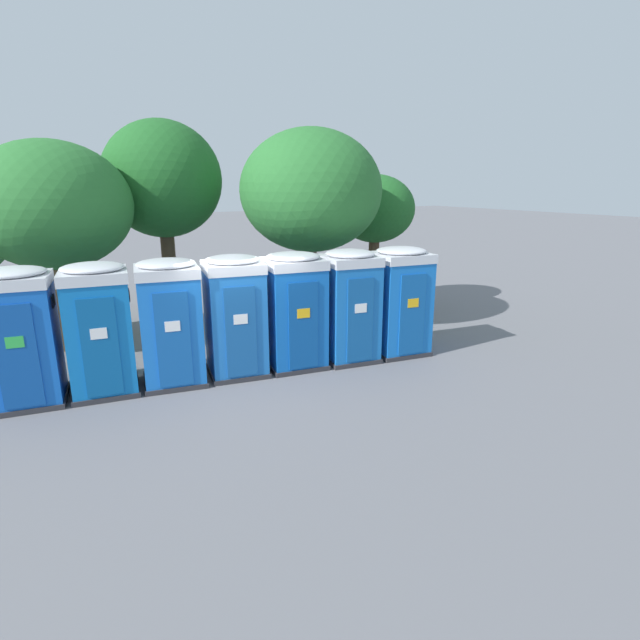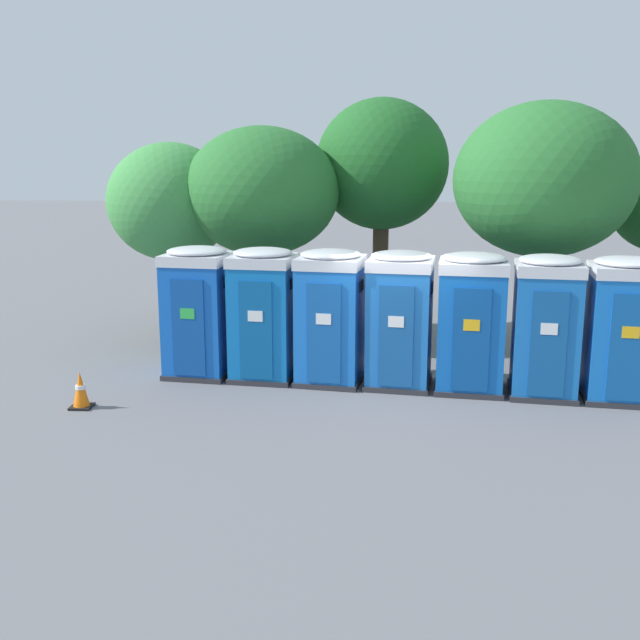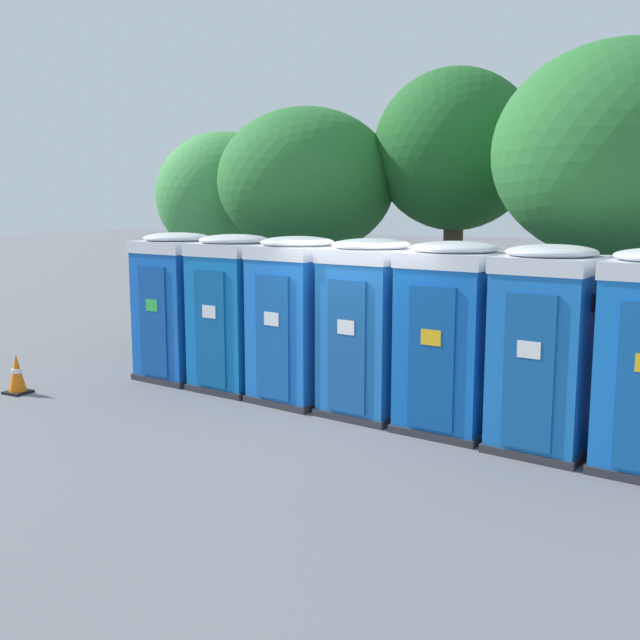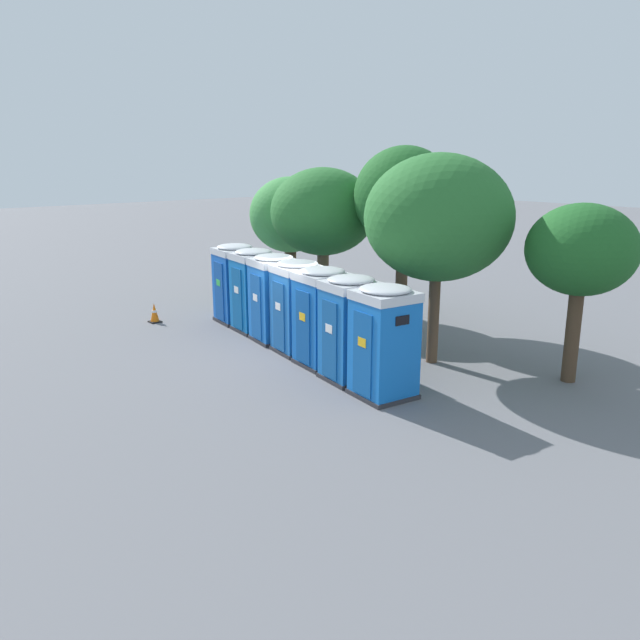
# 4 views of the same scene
# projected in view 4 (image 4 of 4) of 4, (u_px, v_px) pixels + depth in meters

# --- Properties ---
(ground_plane) EXTENTS (120.00, 120.00, 0.00)m
(ground_plane) POSITION_uv_depth(u_px,v_px,m) (299.00, 351.00, 17.26)
(ground_plane) COLOR slate
(portapotty_0) EXTENTS (1.37, 1.35, 2.54)m
(portapotty_0) POSITION_uv_depth(u_px,v_px,m) (235.00, 283.00, 20.09)
(portapotty_0) COLOR #2D2D33
(portapotty_0) RESTS_ON ground
(portapotty_1) EXTENTS (1.34, 1.34, 2.54)m
(portapotty_1) POSITION_uv_depth(u_px,v_px,m) (254.00, 290.00, 19.04)
(portapotty_1) COLOR #2D2D33
(portapotty_1) RESTS_ON ground
(portapotty_2) EXTENTS (1.39, 1.38, 2.54)m
(portapotty_2) POSITION_uv_depth(u_px,v_px,m) (274.00, 298.00, 17.97)
(portapotty_2) COLOR #2D2D33
(portapotty_2) RESTS_ON ground
(portapotty_3) EXTENTS (1.36, 1.37, 2.54)m
(portapotty_3) POSITION_uv_depth(u_px,v_px,m) (297.00, 306.00, 16.92)
(portapotty_3) COLOR #2D2D33
(portapotty_3) RESTS_ON ground
(portapotty_4) EXTENTS (1.38, 1.35, 2.54)m
(portapotty_4) POSITION_uv_depth(u_px,v_px,m) (322.00, 316.00, 15.84)
(portapotty_4) COLOR #2D2D33
(portapotty_4) RESTS_ON ground
(portapotty_5) EXTENTS (1.32, 1.35, 2.54)m
(portapotty_5) POSITION_uv_depth(u_px,v_px,m) (350.00, 328.00, 14.75)
(portapotty_5) COLOR #2D2D33
(portapotty_5) RESTS_ON ground
(portapotty_6) EXTENTS (1.39, 1.35, 2.54)m
(portapotty_6) POSITION_uv_depth(u_px,v_px,m) (384.00, 341.00, 13.69)
(portapotty_6) COLOR #2D2D33
(portapotty_6) RESTS_ON ground
(street_tree_0) EXTENTS (2.93, 2.93, 4.55)m
(street_tree_0) POSITION_uv_depth(u_px,v_px,m) (290.00, 216.00, 22.58)
(street_tree_0) COLOR #4C3826
(street_tree_0) RESTS_ON ground
(street_tree_1) EXTENTS (3.12, 3.12, 5.57)m
(street_tree_1) POSITION_uv_depth(u_px,v_px,m) (404.00, 197.00, 19.18)
(street_tree_1) COLOR #4C3826
(street_tree_1) RESTS_ON ground
(street_tree_2) EXTENTS (2.50, 2.50, 4.22)m
(street_tree_2) POSITION_uv_depth(u_px,v_px,m) (581.00, 251.00, 14.17)
(street_tree_2) COLOR #4C3826
(street_tree_2) RESTS_ON ground
(street_tree_3) EXTENTS (3.51, 3.51, 4.90)m
(street_tree_3) POSITION_uv_depth(u_px,v_px,m) (323.00, 212.00, 20.74)
(street_tree_3) COLOR brown
(street_tree_3) RESTS_ON ground
(street_tree_4) EXTENTS (3.69, 3.69, 5.33)m
(street_tree_4) POSITION_uv_depth(u_px,v_px,m) (438.00, 218.00, 15.42)
(street_tree_4) COLOR brown
(street_tree_4) RESTS_ON ground
(traffic_cone) EXTENTS (0.36, 0.36, 0.64)m
(traffic_cone) POSITION_uv_depth(u_px,v_px,m) (154.00, 313.00, 20.22)
(traffic_cone) COLOR black
(traffic_cone) RESTS_ON ground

